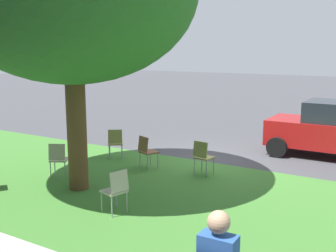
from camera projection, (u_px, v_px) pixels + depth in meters
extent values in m
plane|color=#424247|center=(209.00, 160.00, 11.92)|extent=(80.00, 80.00, 0.00)
cube|color=#3D752D|center=(147.00, 193.00, 9.23)|extent=(48.00, 6.00, 0.01)
cylinder|color=brown|center=(76.00, 122.00, 9.25)|extent=(0.44, 0.44, 3.09)
cube|color=brown|center=(149.00, 152.00, 11.08)|extent=(0.54, 0.53, 0.04)
cube|color=brown|center=(143.00, 144.00, 10.93)|extent=(0.40, 0.23, 0.40)
cylinder|color=gray|center=(158.00, 161.00, 11.08)|extent=(0.02, 0.02, 0.42)
cylinder|color=gray|center=(150.00, 158.00, 11.36)|extent=(0.02, 0.02, 0.42)
cylinder|color=gray|center=(147.00, 163.00, 10.88)|extent=(0.02, 0.02, 0.42)
cylinder|color=gray|center=(140.00, 160.00, 11.16)|extent=(0.02, 0.02, 0.42)
cube|color=#ADA393|center=(114.00, 191.00, 8.05)|extent=(0.50, 0.51, 0.04)
cube|color=#ADA393|center=(119.00, 181.00, 7.88)|extent=(0.19, 0.41, 0.40)
cylinder|color=gray|center=(117.00, 198.00, 8.33)|extent=(0.02, 0.02, 0.42)
cylinder|color=gray|center=(102.00, 202.00, 8.09)|extent=(0.02, 0.02, 0.42)
cylinder|color=gray|center=(127.00, 202.00, 8.09)|extent=(0.02, 0.02, 0.42)
cylinder|color=gray|center=(112.00, 207.00, 7.85)|extent=(0.02, 0.02, 0.42)
cube|color=olive|center=(204.00, 157.00, 10.53)|extent=(0.47, 0.45, 0.04)
cube|color=olive|center=(200.00, 150.00, 10.35)|extent=(0.41, 0.14, 0.40)
cylinder|color=gray|center=(214.00, 166.00, 10.59)|extent=(0.02, 0.02, 0.42)
cylinder|color=gray|center=(202.00, 163.00, 10.81)|extent=(0.02, 0.02, 0.42)
cylinder|color=gray|center=(206.00, 169.00, 10.33)|extent=(0.02, 0.02, 0.42)
cylinder|color=gray|center=(194.00, 166.00, 10.55)|extent=(0.02, 0.02, 0.42)
cube|color=olive|center=(116.00, 143.00, 12.08)|extent=(0.57, 0.57, 0.04)
cube|color=olive|center=(115.00, 137.00, 11.86)|extent=(0.37, 0.30, 0.40)
cylinder|color=gray|center=(122.00, 149.00, 12.30)|extent=(0.02, 0.02, 0.42)
cylinder|color=gray|center=(110.00, 150.00, 12.28)|extent=(0.02, 0.02, 0.42)
cylinder|color=gray|center=(122.00, 152.00, 11.97)|extent=(0.02, 0.02, 0.42)
cylinder|color=gray|center=(109.00, 153.00, 11.94)|extent=(0.02, 0.02, 0.42)
cube|color=#ADA393|center=(59.00, 160.00, 10.32)|extent=(0.56, 0.55, 0.04)
cube|color=#ADA393|center=(57.00, 152.00, 10.10)|extent=(0.39, 0.27, 0.40)
cylinder|color=gray|center=(69.00, 167.00, 10.52)|extent=(0.02, 0.02, 0.42)
cylinder|color=gray|center=(55.00, 167.00, 10.53)|extent=(0.02, 0.02, 0.42)
cylinder|color=gray|center=(65.00, 171.00, 10.19)|extent=(0.02, 0.02, 0.42)
cylinder|color=gray|center=(51.00, 170.00, 10.20)|extent=(0.02, 0.02, 0.42)
cube|color=maroon|center=(333.00, 135.00, 12.15)|extent=(3.70, 1.64, 0.76)
cylinder|color=black|center=(277.00, 147.00, 12.20)|extent=(0.60, 0.18, 0.60)
cylinder|color=black|center=(292.00, 137.00, 13.66)|extent=(0.60, 0.18, 0.60)
sphere|color=tan|center=(219.00, 222.00, 3.85)|extent=(0.22, 0.22, 0.22)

